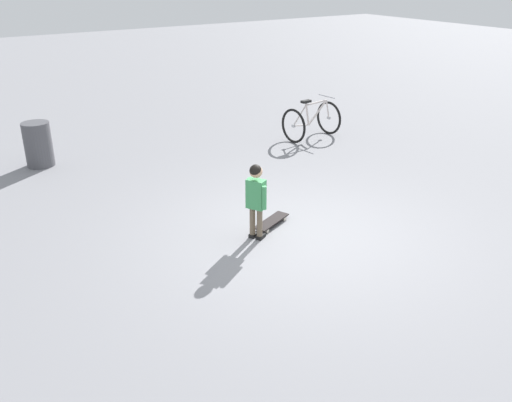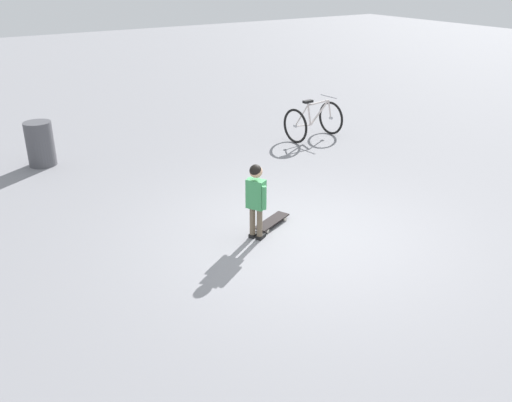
% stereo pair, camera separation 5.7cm
% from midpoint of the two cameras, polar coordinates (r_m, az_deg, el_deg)
% --- Properties ---
extents(ground_plane, '(50.00, 50.00, 0.00)m').
position_cam_midpoint_polar(ground_plane, '(7.51, 5.38, -3.77)').
color(ground_plane, gray).
extents(child_person, '(0.41, 0.26, 1.06)m').
position_cam_midpoint_polar(child_person, '(7.17, 0.23, 0.78)').
color(child_person, brown).
rests_on(child_person, ground).
extents(skateboard, '(0.44, 0.69, 0.07)m').
position_cam_midpoint_polar(skateboard, '(7.78, 1.85, -2.14)').
color(skateboard, black).
rests_on(skateboard, ground).
extents(bicycle_mid, '(0.80, 1.13, 0.85)m').
position_cam_midpoint_polar(bicycle_mid, '(11.67, 6.14, 8.29)').
color(bicycle_mid, black).
rests_on(bicycle_mid, ground).
extents(trash_bin, '(0.49, 0.49, 0.81)m').
position_cam_midpoint_polar(trash_bin, '(10.74, -21.36, 5.56)').
color(trash_bin, '#4C4C51').
rests_on(trash_bin, ground).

